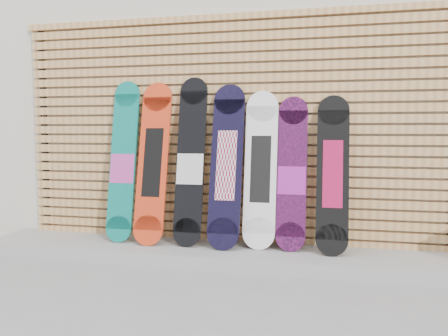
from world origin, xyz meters
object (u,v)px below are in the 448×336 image
Objects in this scene: snowboard_3 at (226,165)px; snowboard_6 at (333,174)px; snowboard_0 at (123,162)px; snowboard_4 at (261,169)px; snowboard_2 at (190,162)px; snowboard_5 at (292,174)px; snowboard_1 at (153,162)px.

snowboard_3 reaches higher than snowboard_6.
snowboard_0 reaches higher than snowboard_4.
snowboard_3 is 1.09× the size of snowboard_6.
snowboard_2 reaches higher than snowboard_5.
snowboard_4 is at bearing 179.24° from snowboard_5.
snowboard_5 is (0.95, 0.02, -0.10)m from snowboard_2.
snowboard_6 reaches higher than snowboard_5.
snowboard_5 is at bearing 1.80° from snowboard_1.
snowboard_0 is 0.99× the size of snowboard_2.
snowboard_5 is (1.64, 0.02, -0.09)m from snowboard_0.
snowboard_1 is at bearing -4.64° from snowboard_0.
snowboard_4 is at bearing 2.48° from snowboard_2.
snowboard_5 is at bearing 0.53° from snowboard_0.
snowboard_2 is at bearing -0.80° from snowboard_0.
snowboard_1 is (0.32, -0.03, 0.00)m from snowboard_0.
snowboard_4 is (0.31, 0.05, -0.03)m from snowboard_3.
snowboard_4 is 1.04× the size of snowboard_5.
snowboard_6 is at bearing -0.35° from snowboard_2.
snowboard_2 is 1.05× the size of snowboard_3.
snowboard_4 reaches higher than snowboard_5.
snowboard_1 is at bearing 179.77° from snowboard_3.
snowboard_0 is 1.01× the size of snowboard_1.
snowboard_3 reaches higher than snowboard_4.
snowboard_3 is at bearing -1.60° from snowboard_0.
snowboard_1 is 0.72m from snowboard_3.
snowboard_2 is at bearing -178.49° from snowboard_5.
snowboard_1 is 1.68m from snowboard_6.
snowboard_1 is 1.11× the size of snowboard_5.
snowboard_2 is at bearing -177.52° from snowboard_4.
snowboard_6 is (2.00, -0.02, -0.08)m from snowboard_0.
snowboard_1 is 1.11× the size of snowboard_6.
snowboard_2 is 0.35m from snowboard_3.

